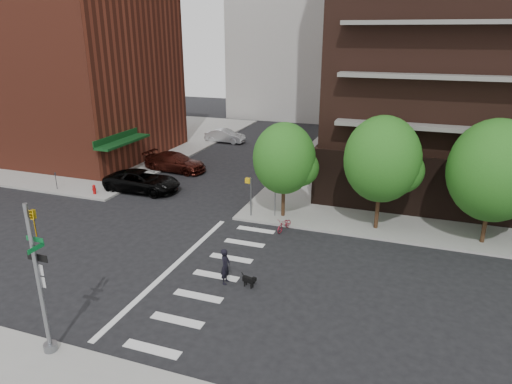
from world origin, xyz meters
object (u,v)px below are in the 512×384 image
(scooter, at_px, (284,224))
(dog_walker, at_px, (225,266))
(fire_hydrant, at_px, (94,189))
(traffic_signal, at_px, (41,292))
(parked_car_maroon, at_px, (175,162))
(parked_car_silver, at_px, (225,136))
(parked_car_black, at_px, (142,181))

(scooter, bearing_deg, dog_walker, -84.09)
(fire_hydrant, bearing_deg, traffic_signal, -56.74)
(traffic_signal, bearing_deg, parked_car_maroon, 108.01)
(scooter, height_order, dog_walker, dog_walker)
(traffic_signal, xyz_separation_m, dog_walker, (4.20, 7.05, -1.79))
(parked_car_maroon, bearing_deg, fire_hydrant, 165.78)
(parked_car_maroon, height_order, dog_walker, dog_walker)
(parked_car_silver, bearing_deg, parked_car_maroon, -177.79)
(parked_car_maroon, xyz_separation_m, scooter, (12.65, -9.07, -0.41))
(fire_hydrant, distance_m, parked_car_black, 3.55)
(parked_car_black, relative_size, scooter, 3.75)
(traffic_signal, relative_size, dog_walker, 3.30)
(traffic_signal, bearing_deg, scooter, 69.78)
(dog_walker, bearing_deg, fire_hydrant, 57.30)
(traffic_signal, xyz_separation_m, scooter, (5.15, 13.99, -2.29))
(traffic_signal, distance_m, fire_hydrant, 18.42)
(parked_car_silver, height_order, dog_walker, dog_walker)
(parked_car_maroon, bearing_deg, scooter, -121.78)
(parked_car_black, distance_m, dog_walker, 15.42)
(fire_hydrant, relative_size, parked_car_black, 0.12)
(parked_car_black, relative_size, parked_car_maroon, 1.04)
(fire_hydrant, height_order, dog_walker, dog_walker)
(traffic_signal, height_order, parked_car_black, traffic_signal)
(parked_car_black, height_order, dog_walker, dog_walker)
(fire_hydrant, distance_m, parked_car_maroon, 8.17)
(traffic_signal, distance_m, dog_walker, 8.40)
(dog_walker, bearing_deg, traffic_signal, 146.62)
(scooter, bearing_deg, parked_car_maroon, 158.13)
(fire_hydrant, height_order, parked_car_maroon, parked_car_maroon)
(parked_car_silver, relative_size, dog_walker, 2.45)
(parked_car_black, bearing_deg, parked_car_maroon, 1.79)
(traffic_signal, height_order, parked_car_silver, traffic_signal)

